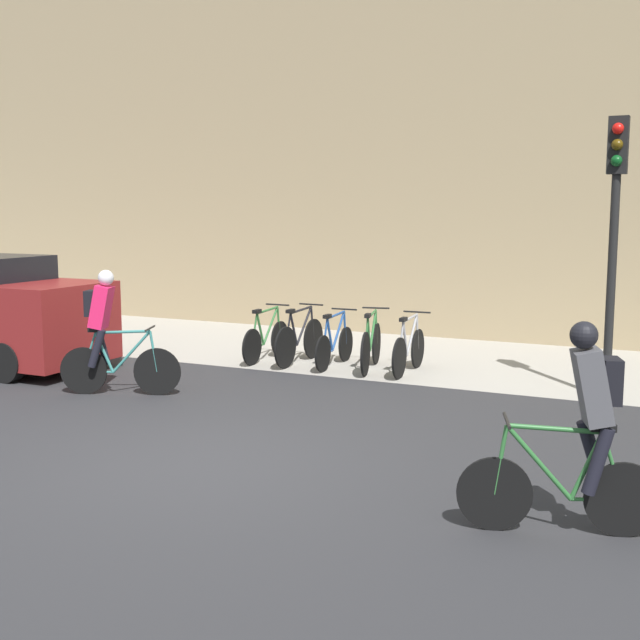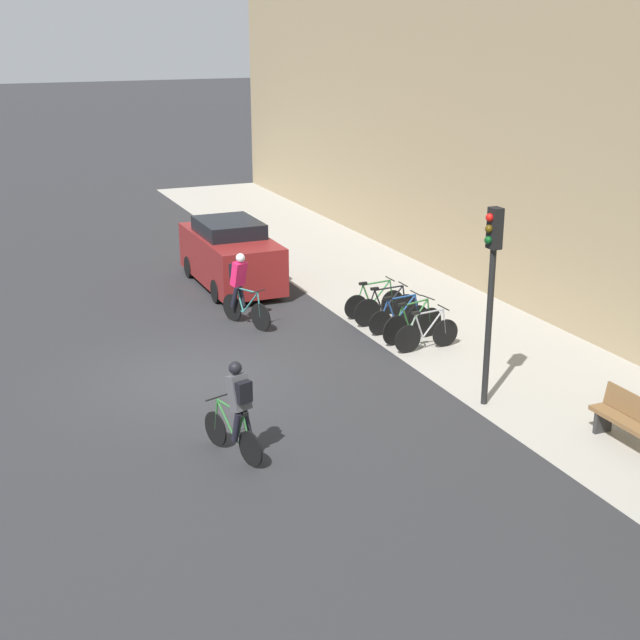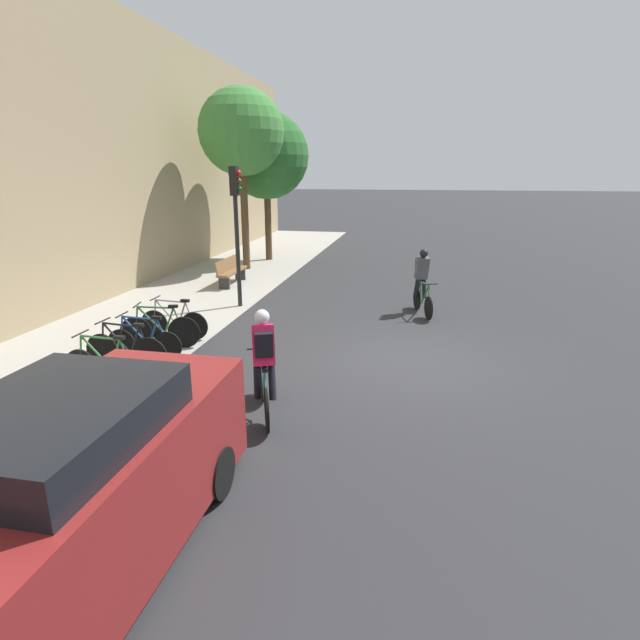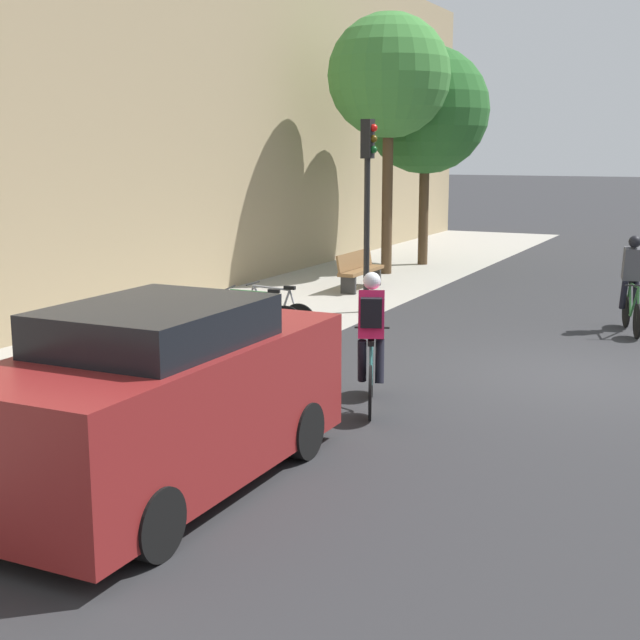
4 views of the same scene
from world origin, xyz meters
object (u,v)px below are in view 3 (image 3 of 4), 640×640
at_px(parked_bike_0, 106,364).
at_px(traffic_light_pole, 236,212).
at_px(cyclist_pink, 264,363).
at_px(bench, 231,271).
at_px(parked_bike_1, 126,350).
at_px(parked_bike_3, 160,330).
at_px(parked_bike_2, 144,341).
at_px(parked_car, 74,490).
at_px(cyclist_grey, 422,279).
at_px(parked_bike_4, 174,322).

height_order(parked_bike_0, traffic_light_pole, traffic_light_pole).
bearing_deg(cyclist_pink, bench, 24.03).
height_order(parked_bike_1, bench, parked_bike_1).
relative_size(parked_bike_1, parked_bike_3, 1.01).
relative_size(parked_bike_2, parked_car, 0.38).
distance_m(parked_bike_1, bench, 7.74).
distance_m(cyclist_pink, cyclist_grey, 7.12).
distance_m(cyclist_pink, parked_bike_4, 4.71).
bearing_deg(parked_car, parked_bike_2, 24.46).
distance_m(parked_bike_3, bench, 6.44).
height_order(cyclist_grey, parked_car, parked_car).
height_order(cyclist_pink, parked_bike_4, cyclist_pink).
height_order(bench, parked_car, parked_car).
height_order(parked_bike_2, traffic_light_pole, traffic_light_pole).
bearing_deg(parked_bike_3, parked_bike_2, -179.86).
bearing_deg(bench, cyclist_pink, -155.97).
relative_size(parked_bike_3, parked_car, 0.40).
distance_m(parked_bike_1, traffic_light_pole, 5.51).
xyz_separation_m(cyclist_grey, parked_bike_1, (-5.31, 5.55, -0.53)).
relative_size(cyclist_pink, parked_bike_2, 1.10).
relative_size(cyclist_grey, parked_bike_1, 1.01).
relative_size(parked_bike_0, parked_bike_4, 1.01).
bearing_deg(cyclist_pink, parked_bike_0, 76.56).
height_order(parked_bike_3, parked_car, parked_car).
bearing_deg(parked_bike_2, parked_bike_1, 179.86).
xyz_separation_m(parked_bike_2, parked_car, (-5.35, -2.43, 0.52)).
xyz_separation_m(parked_bike_0, parked_bike_3, (1.96, 0.00, 0.03)).
xyz_separation_m(cyclist_pink, parked_bike_0, (0.77, 3.23, -0.56)).
relative_size(parked_bike_0, traffic_light_pole, 0.43).
bearing_deg(parked_bike_2, parked_bike_4, 0.06).
xyz_separation_m(cyclist_pink, parked_bike_3, (2.73, 3.23, -0.53)).
relative_size(parked_bike_2, traffic_light_pole, 0.42).
bearing_deg(cyclist_grey, parked_bike_2, 130.02).
relative_size(cyclist_pink, traffic_light_pole, 0.46).
distance_m(parked_bike_2, parked_bike_3, 0.65).
xyz_separation_m(parked_bike_4, bench, (5.74, 0.83, 0.08)).
bearing_deg(parked_bike_1, parked_bike_4, -0.00).
distance_m(parked_bike_1, parked_bike_2, 0.65).
height_order(parked_bike_1, parked_bike_4, parked_bike_1).
bearing_deg(parked_car, traffic_light_pole, 11.39).
bearing_deg(parked_bike_3, cyclist_grey, -54.18).
distance_m(parked_bike_4, bench, 5.80).
xyz_separation_m(parked_bike_3, parked_car, (-6.00, -2.43, 0.48)).
relative_size(parked_bike_0, parked_bike_3, 0.96).
relative_size(parked_bike_1, traffic_light_pole, 0.45).
height_order(traffic_light_pole, parked_car, traffic_light_pole).
bearing_deg(cyclist_pink, parked_bike_3, 49.80).
xyz_separation_m(cyclist_grey, parked_bike_4, (-3.35, 5.55, -0.55)).
distance_m(parked_bike_4, traffic_light_pole, 3.83).
bearing_deg(parked_car, parked_bike_3, 22.08).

